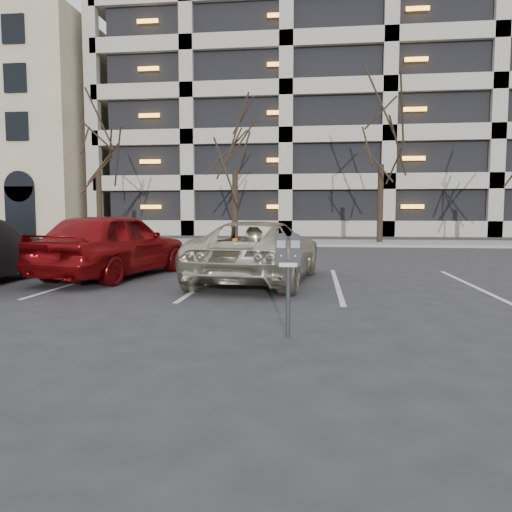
{
  "coord_description": "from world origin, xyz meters",
  "views": [
    {
      "loc": [
        0.93,
        -8.37,
        1.53
      ],
      "look_at": [
        0.03,
        -0.77,
        0.86
      ],
      "focal_mm": 35.0,
      "sensor_mm": 36.0,
      "label": 1
    }
  ],
  "objects_px": {
    "tree_a": "(97,127)",
    "car_red": "(114,245)",
    "tree_c": "(382,115)",
    "parking_meter": "(288,260)",
    "suv_silver": "(259,251)",
    "tree_b": "(235,126)"
  },
  "relations": [
    {
      "from": "tree_a",
      "to": "car_red",
      "type": "height_order",
      "value": "tree_a"
    },
    {
      "from": "tree_c",
      "to": "parking_meter",
      "type": "height_order",
      "value": "tree_c"
    },
    {
      "from": "tree_c",
      "to": "tree_a",
      "type": "bearing_deg",
      "value": 180.0
    },
    {
      "from": "tree_a",
      "to": "tree_c",
      "type": "xyz_separation_m",
      "value": [
        14.0,
        0.0,
        0.29
      ]
    },
    {
      "from": "parking_meter",
      "to": "car_red",
      "type": "relative_size",
      "value": 0.27
    },
    {
      "from": "suv_silver",
      "to": "car_red",
      "type": "relative_size",
      "value": 1.11
    },
    {
      "from": "parking_meter",
      "to": "suv_silver",
      "type": "distance_m",
      "value": 5.0
    },
    {
      "from": "tree_c",
      "to": "car_red",
      "type": "bearing_deg",
      "value": -120.55
    },
    {
      "from": "tree_c",
      "to": "suv_silver",
      "type": "xyz_separation_m",
      "value": [
        -4.31,
        -13.44,
        -5.42
      ]
    },
    {
      "from": "tree_b",
      "to": "suv_silver",
      "type": "bearing_deg",
      "value": -78.69
    },
    {
      "from": "tree_c",
      "to": "parking_meter",
      "type": "relative_size",
      "value": 6.74
    },
    {
      "from": "tree_b",
      "to": "car_red",
      "type": "height_order",
      "value": "tree_b"
    },
    {
      "from": "parking_meter",
      "to": "car_red",
      "type": "xyz_separation_m",
      "value": [
        -4.37,
        5.2,
        -0.18
      ]
    },
    {
      "from": "tree_b",
      "to": "tree_c",
      "type": "distance_m",
      "value": 7.01
    },
    {
      "from": "parking_meter",
      "to": "tree_c",
      "type": "bearing_deg",
      "value": 78.5
    },
    {
      "from": "suv_silver",
      "to": "parking_meter",
      "type": "bearing_deg",
      "value": 106.99
    },
    {
      "from": "suv_silver",
      "to": "tree_c",
      "type": "bearing_deg",
      "value": -101.41
    },
    {
      "from": "tree_b",
      "to": "parking_meter",
      "type": "xyz_separation_m",
      "value": [
        3.61,
        -18.35,
        -4.76
      ]
    },
    {
      "from": "parking_meter",
      "to": "tree_b",
      "type": "bearing_deg",
      "value": 100.09
    },
    {
      "from": "tree_a",
      "to": "parking_meter",
      "type": "relative_size",
      "value": 6.42
    },
    {
      "from": "tree_b",
      "to": "car_red",
      "type": "distance_m",
      "value": 14.08
    },
    {
      "from": "suv_silver",
      "to": "car_red",
      "type": "xyz_separation_m",
      "value": [
        -3.45,
        0.29,
        0.11
      ]
    }
  ]
}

